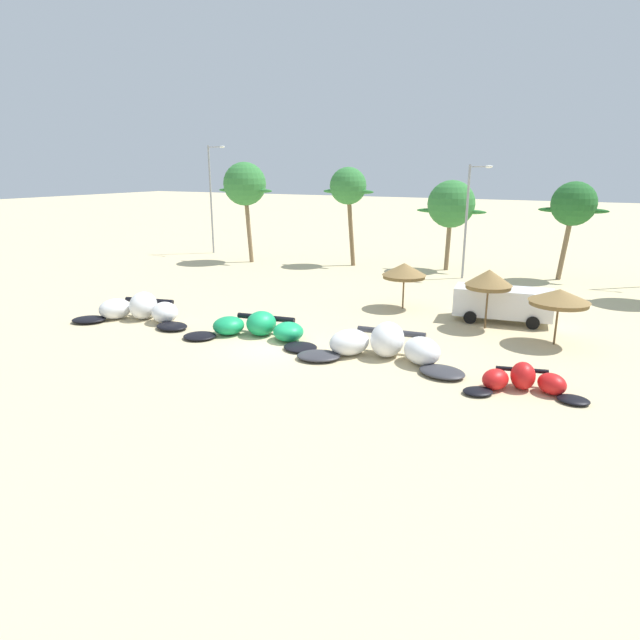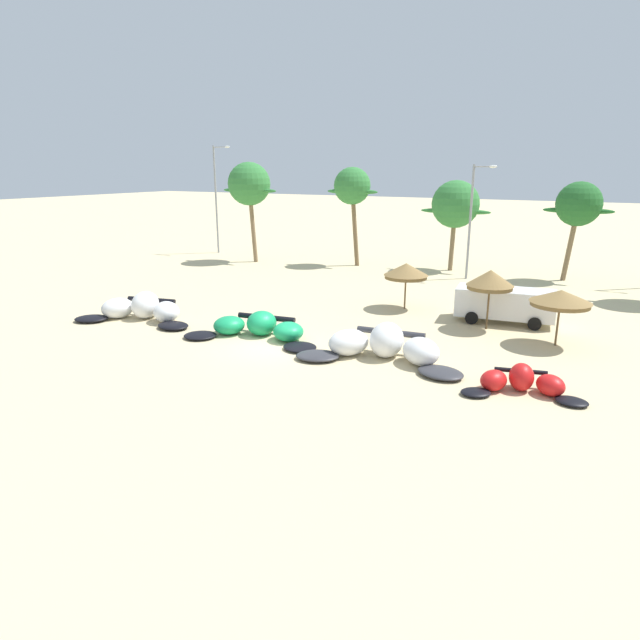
{
  "view_description": "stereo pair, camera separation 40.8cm",
  "coord_description": "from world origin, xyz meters",
  "views": [
    {
      "loc": [
        13.24,
        -20.59,
        8.13
      ],
      "look_at": [
        1.47,
        2.0,
        1.0
      ],
      "focal_mm": 30.68,
      "sensor_mm": 36.0,
      "label": 1
    },
    {
      "loc": [
        13.6,
        -20.4,
        8.13
      ],
      "look_at": [
        1.47,
        2.0,
        1.0
      ],
      "focal_mm": 30.68,
      "sensor_mm": 36.0,
      "label": 2
    }
  ],
  "objects": [
    {
      "name": "lamppost_west_center",
      "position": [
        4.09,
        20.71,
        4.69
      ],
      "size": [
        1.7,
        0.24,
        8.34
      ],
      "color": "gray",
      "rests_on": "ground"
    },
    {
      "name": "kite_left_of_center",
      "position": [
        5.27,
        0.86,
        0.59
      ],
      "size": [
        7.64,
        3.91,
        1.55
      ],
      "color": "#333338",
      "rests_on": "ground"
    },
    {
      "name": "palm_left",
      "position": [
        -6.29,
        21.98,
        6.54
      ],
      "size": [
        4.61,
        3.07,
        8.18
      ],
      "color": "brown",
      "rests_on": "ground"
    },
    {
      "name": "kite_far_left",
      "position": [
        -8.9,
        0.52,
        0.58
      ],
      "size": [
        7.01,
        4.05,
        1.52
      ],
      "color": "black",
      "rests_on": "ground"
    },
    {
      "name": "kite_center",
      "position": [
        11.18,
        -0.13,
        0.4
      ],
      "size": [
        4.53,
        2.71,
        1.05
      ],
      "color": "black",
      "rests_on": "ground"
    },
    {
      "name": "beach_umbrella_near_palms",
      "position": [
        11.69,
        6.52,
        2.31
      ],
      "size": [
        2.77,
        2.77,
        2.68
      ],
      "color": "brown",
      "rests_on": "ground"
    },
    {
      "name": "beach_umbrella_middle",
      "position": [
        8.22,
        7.75,
        2.62
      ],
      "size": [
        2.39,
        2.39,
        3.12
      ],
      "color": "brown",
      "rests_on": "ground"
    },
    {
      "name": "palm_left_of_gap",
      "position": [
        2.02,
        23.58,
        5.27
      ],
      "size": [
        5.62,
        3.75,
        7.19
      ],
      "color": "#7F6647",
      "rests_on": "ground"
    },
    {
      "name": "lamppost_west",
      "position": [
        -20.7,
        22.15,
        5.63
      ],
      "size": [
        1.99,
        0.24,
        10.12
      ],
      "color": "gray",
      "rests_on": "ground"
    },
    {
      "name": "ground_plane",
      "position": [
        0.0,
        0.0,
        0.0
      ],
      "size": [
        260.0,
        260.0,
        0.0
      ],
      "primitive_type": "plane",
      "color": "beige"
    },
    {
      "name": "parked_van",
      "position": [
        8.64,
        9.5,
        1.09
      ],
      "size": [
        5.31,
        2.71,
        1.84
      ],
      "color": "white",
      "rests_on": "ground"
    },
    {
      "name": "kite_left",
      "position": [
        -1.43,
        0.94,
        0.47
      ],
      "size": [
        7.25,
        3.82,
        1.22
      ],
      "color": "black",
      "rests_on": "ground"
    },
    {
      "name": "palm_leftmost",
      "position": [
        -14.95,
        19.44,
        6.69
      ],
      "size": [
        5.53,
        3.69,
        8.6
      ],
      "color": "#7F6647",
      "rests_on": "ground"
    },
    {
      "name": "beach_umbrella_near_van",
      "position": [
        3.01,
        9.76,
        2.29
      ],
      "size": [
        2.59,
        2.59,
        2.74
      ],
      "color": "brown",
      "rests_on": "ground"
    },
    {
      "name": "palm_center_left",
      "position": [
        10.91,
        23.52,
        5.53
      ],
      "size": [
        4.76,
        3.17,
        7.2
      ],
      "color": "#7F6647",
      "rests_on": "ground"
    }
  ]
}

